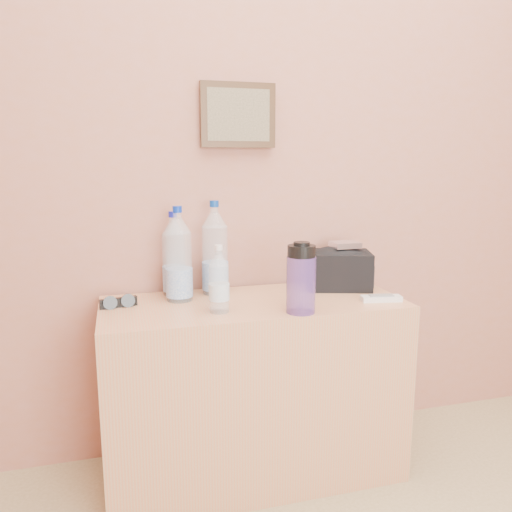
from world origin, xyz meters
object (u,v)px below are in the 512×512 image
(pet_large_c, at_px, (215,253))
(sunglasses, at_px, (118,302))
(toiletry_bag, at_px, (339,268))
(pet_large_a, at_px, (179,259))
(nalgene_bottle, at_px, (301,278))
(foil_packet, at_px, (345,245))
(ac_remote, at_px, (381,298))
(pet_large_b, at_px, (174,258))
(dresser, at_px, (254,388))
(pet_small, at_px, (219,283))

(pet_large_c, distance_m, sunglasses, 0.41)
(toiletry_bag, bearing_deg, pet_large_a, -161.78)
(nalgene_bottle, relative_size, toiletry_bag, 0.98)
(nalgene_bottle, distance_m, foil_packet, 0.40)
(sunglasses, bearing_deg, ac_remote, -22.14)
(nalgene_bottle, bearing_deg, pet_large_b, 137.37)
(dresser, height_order, foil_packet, foil_packet)
(dresser, distance_m, pet_large_a, 0.58)
(dresser, distance_m, toiletry_bag, 0.60)
(pet_large_b, height_order, pet_large_c, pet_large_c)
(dresser, distance_m, pet_large_b, 0.60)
(pet_large_c, distance_m, foil_packet, 0.53)
(toiletry_bag, bearing_deg, sunglasses, -159.96)
(toiletry_bag, bearing_deg, dresser, -148.41)
(sunglasses, bearing_deg, pet_large_a, -3.02)
(pet_small, bearing_deg, sunglasses, 155.62)
(pet_large_b, relative_size, sunglasses, 2.46)
(nalgene_bottle, relative_size, foil_packet, 2.27)
(dresser, xyz_separation_m, toiletry_bag, (0.39, 0.10, 0.44))
(ac_remote, bearing_deg, foil_packet, 113.60)
(nalgene_bottle, relative_size, sunglasses, 1.86)
(pet_large_c, distance_m, pet_small, 0.26)
(dresser, height_order, pet_large_a, pet_large_a)
(pet_small, relative_size, foil_packet, 2.17)
(pet_large_b, xyz_separation_m, foil_packet, (0.68, -0.10, 0.04))
(sunglasses, bearing_deg, pet_large_c, 3.34)
(pet_large_b, bearing_deg, toiletry_bag, -7.04)
(nalgene_bottle, height_order, foil_packet, nalgene_bottle)
(sunglasses, distance_m, ac_remote, 0.97)
(pet_large_b, bearing_deg, dresser, -34.10)
(nalgene_bottle, xyz_separation_m, foil_packet, (0.29, 0.27, 0.06))
(pet_small, bearing_deg, pet_large_a, 121.64)
(pet_large_a, xyz_separation_m, foil_packet, (0.68, -0.00, 0.03))
(pet_large_a, height_order, foil_packet, pet_large_a)
(foil_packet, bearing_deg, pet_small, -161.70)
(ac_remote, distance_m, toiletry_bag, 0.25)
(pet_large_b, xyz_separation_m, pet_large_c, (0.16, -0.03, 0.02))
(dresser, bearing_deg, ac_remote, -15.24)
(pet_small, bearing_deg, toiletry_bag, 20.20)
(pet_large_a, height_order, sunglasses, pet_large_a)
(dresser, height_order, pet_large_c, pet_large_c)
(foil_packet, bearing_deg, pet_large_c, 172.84)
(ac_remote, relative_size, toiletry_bag, 0.59)
(dresser, height_order, sunglasses, sunglasses)
(dresser, relative_size, nalgene_bottle, 4.53)
(pet_large_b, distance_m, pet_large_c, 0.16)
(pet_large_c, distance_m, nalgene_bottle, 0.41)
(pet_large_c, height_order, sunglasses, pet_large_c)
(dresser, height_order, pet_small, pet_small)
(pet_large_a, relative_size, pet_large_b, 1.09)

